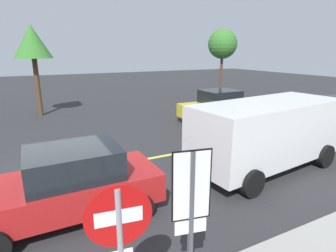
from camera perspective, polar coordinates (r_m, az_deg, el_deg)
The scene contains 9 objects.
ground_plane at distance 9.22m, azimuth -20.62°, elevation -9.44°, with size 80.00×80.00×0.00m, color #2D2D30.
lane_marking_centre at distance 9.90m, azimuth -3.08°, elevation -6.65°, with size 28.00×0.16×0.01m, color #E0D14C.
stop_sign at distance 3.42m, azimuth -9.94°, elevation -23.15°, with size 0.75×0.13×2.34m.
speed_limit_sign at distance 3.78m, azimuth 4.85°, elevation -15.83°, with size 0.53×0.13×2.52m.
white_van at distance 9.22m, azimuth 20.07°, elevation -0.98°, with size 5.38×2.69×2.20m.
car_red_approaching at distance 6.69m, azimuth -20.03°, elevation -11.26°, with size 4.17×1.99×1.65m.
car_yellow_crossing at distance 14.99m, azimuth 10.25°, elevation 4.08°, with size 3.90×2.08×1.70m.
tree_left_verge at distance 21.77m, azimuth 11.31°, elevation 16.33°, with size 2.17×2.17×5.31m.
tree_centre_verge at distance 17.64m, azimuth -26.47°, elevation 15.27°, with size 2.05×2.05×5.15m.
Camera 1 is at (-0.68, -8.41, 3.71)m, focal length 29.21 mm.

